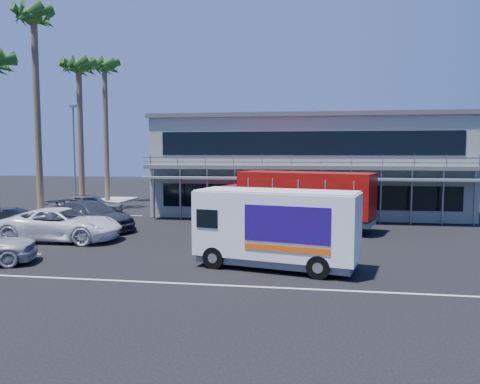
# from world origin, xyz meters

# --- Properties ---
(ground) EXTENTS (120.00, 120.00, 0.00)m
(ground) POSITION_xyz_m (0.00, 0.00, 0.00)
(ground) COLOR black
(ground) RESTS_ON ground
(building) EXTENTS (22.40, 12.00, 7.30)m
(building) POSITION_xyz_m (3.00, 14.94, 3.66)
(building) COLOR gray
(building) RESTS_ON ground
(curb_strip) EXTENTS (3.00, 32.00, 0.16)m
(curb_strip) POSITION_xyz_m (-15.00, 6.00, 0.08)
(curb_strip) COLOR #A5A399
(curb_strip) RESTS_ON ground
(palm_d) EXTENTS (2.80, 2.80, 14.75)m
(palm_d) POSITION_xyz_m (-15.20, 8.00, 12.80)
(palm_d) COLOR brown
(palm_d) RESTS_ON ground
(palm_e) EXTENTS (2.80, 2.80, 12.25)m
(palm_e) POSITION_xyz_m (-14.70, 13.00, 10.57)
(palm_e) COLOR brown
(palm_e) RESTS_ON ground
(palm_f) EXTENTS (2.80, 2.80, 13.25)m
(palm_f) POSITION_xyz_m (-15.10, 18.50, 11.47)
(palm_f) COLOR brown
(palm_f) RESTS_ON ground
(light_pole_far) EXTENTS (0.50, 0.25, 8.09)m
(light_pole_far) POSITION_xyz_m (-14.20, 11.00, 4.50)
(light_pole_far) COLOR gray
(light_pole_far) RESTS_ON ground
(red_truck) EXTENTS (10.44, 5.35, 3.44)m
(red_truck) POSITION_xyz_m (2.33, 6.26, 1.89)
(red_truck) COLOR #A30D27
(red_truck) RESTS_ON ground
(white_van) EXTENTS (6.73, 3.56, 3.13)m
(white_van) POSITION_xyz_m (1.99, -3.29, 1.66)
(white_van) COLOR white
(white_van) RESTS_ON ground
(parked_car_b) EXTENTS (5.00, 2.95, 1.56)m
(parked_car_b) POSITION_xyz_m (-12.50, 1.20, 0.78)
(parked_car_b) COLOR black
(parked_car_b) RESTS_ON ground
(parked_car_c) EXTENTS (6.15, 2.85, 1.71)m
(parked_car_c) POSITION_xyz_m (-9.50, 0.80, 0.85)
(parked_car_c) COLOR white
(parked_car_c) RESTS_ON ground
(parked_car_d) EXTENTS (6.36, 4.45, 1.71)m
(parked_car_d) POSITION_xyz_m (-9.50, 4.00, 0.86)
(parked_car_d) COLOR #282A35
(parked_car_d) RESTS_ON ground
(parked_car_e) EXTENTS (5.08, 3.36, 1.61)m
(parked_car_e) POSITION_xyz_m (-12.50, 9.90, 0.80)
(parked_car_e) COLOR slate
(parked_car_e) RESTS_ON ground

